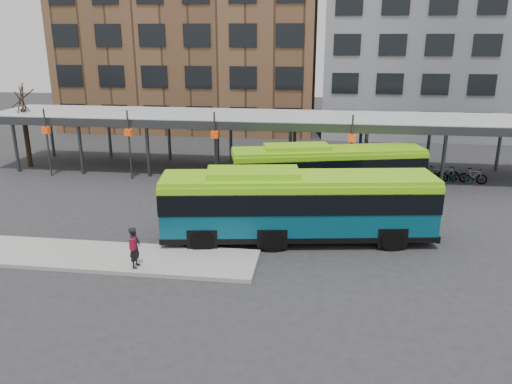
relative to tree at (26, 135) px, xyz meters
name	(u,v)px	position (x,y,z in m)	size (l,w,h in m)	color
ground	(234,239)	(18.00, -12.00, -2.43)	(120.00, 120.00, 0.00)	#28282B
boarding_island	(102,257)	(12.50, -15.00, -2.34)	(14.00, 3.00, 0.18)	gray
canopy	(264,119)	(17.94, 0.87, 1.47)	(40.00, 6.53, 4.80)	#999B9E
tree	(26,135)	(0.00, 0.00, 0.00)	(1.64, 1.64, 5.60)	black
building_brick	(193,21)	(8.00, 20.00, 8.57)	(26.00, 14.00, 22.00)	brown
building_grey	(446,31)	(34.00, 20.00, 7.57)	(24.00, 14.00, 20.00)	slate
bus_front	(297,204)	(21.03, -11.69, -0.56)	(13.29, 4.75, 3.59)	#08465A
bus_rear	(327,169)	(22.48, -4.21, -0.73)	(12.10, 5.34, 3.27)	#08465A
pedestrian	(135,247)	(14.46, -15.97, -1.34)	(0.43, 0.68, 1.80)	black
bike_rack	(446,175)	(30.61, -0.12, -1.94)	(5.05, 1.46, 1.07)	slate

